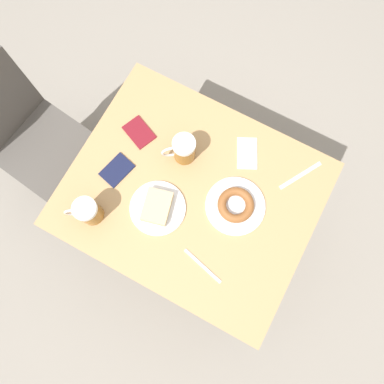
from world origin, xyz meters
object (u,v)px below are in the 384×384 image
at_px(passport_far_edge, 117,170).
at_px(napkin_folded, 247,153).
at_px(beer_mug_center, 88,211).
at_px(passport_near_edge, 139,132).
at_px(beer_mug_left, 183,149).
at_px(knife, 300,175).
at_px(plate_with_cake, 157,207).
at_px(plate_with_donut, 236,205).
at_px(fork, 203,266).
at_px(chair, 22,130).

bearing_deg(passport_far_edge, napkin_folded, -54.08).
height_order(beer_mug_center, passport_near_edge, beer_mug_center).
bearing_deg(beer_mug_left, beer_mug_center, 152.71).
bearing_deg(knife, passport_far_edge, 116.48).
bearing_deg(knife, beer_mug_center, 129.08).
distance_m(beer_mug_left, passport_far_edge, 0.28).
height_order(plate_with_cake, plate_with_donut, plate_with_cake).
distance_m(plate_with_cake, knife, 0.59).
height_order(fork, passport_far_edge, passport_far_edge).
relative_size(plate_with_donut, knife, 1.31).
xyz_separation_m(napkin_folded, passport_far_edge, (-0.31, 0.43, 0.00)).
bearing_deg(knife, fork, 160.27).
xyz_separation_m(chair, fork, (-0.16, -1.04, 0.20)).
bearing_deg(beer_mug_center, passport_near_edge, 1.54).
bearing_deg(napkin_folded, passport_far_edge, 125.92).
height_order(plate_with_donut, napkin_folded, plate_with_donut).
height_order(chair, beer_mug_left, chair).
distance_m(plate_with_cake, plate_with_donut, 0.31).
bearing_deg(plate_with_cake, beer_mug_left, 3.54).
bearing_deg(plate_with_donut, passport_far_edge, 100.79).
bearing_deg(knife, chair, 105.57).
distance_m(fork, knife, 0.53).
height_order(plate_with_cake, beer_mug_center, beer_mug_center).
bearing_deg(passport_near_edge, chair, 109.25).
height_order(beer_mug_left, passport_near_edge, beer_mug_left).
height_order(chair, passport_far_edge, chair).
distance_m(plate_with_cake, passport_far_edge, 0.23).
distance_m(chair, fork, 1.07).
xyz_separation_m(plate_with_cake, napkin_folded, (0.37, -0.21, -0.02)).
height_order(chair, knife, chair).
bearing_deg(napkin_folded, chair, 108.07).
bearing_deg(napkin_folded, knife, -85.76).
relative_size(plate_with_donut, passport_near_edge, 1.58).
xyz_separation_m(knife, passport_far_edge, (-0.33, 0.66, 0.00)).
bearing_deg(napkin_folded, plate_with_donut, -165.85).
bearing_deg(passport_near_edge, plate_with_donut, -100.51).
distance_m(plate_with_donut, napkin_folded, 0.23).
distance_m(chair, plate_with_donut, 1.07).
distance_m(plate_with_donut, knife, 0.30).
relative_size(beer_mug_center, fork, 0.74).
distance_m(chair, knife, 1.28).
bearing_deg(plate_with_cake, chair, 86.51).
height_order(plate_with_cake, passport_near_edge, plate_with_cake).
relative_size(passport_near_edge, passport_far_edge, 1.05).
relative_size(napkin_folded, fork, 0.87).
distance_m(beer_mug_left, beer_mug_center, 0.44).
height_order(plate_with_cake, napkin_folded, plate_with_cake).
xyz_separation_m(passport_near_edge, passport_far_edge, (-0.18, -0.00, 0.00)).
height_order(plate_with_cake, fork, plate_with_cake).
xyz_separation_m(chair, knife, (0.34, -1.22, 0.20)).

